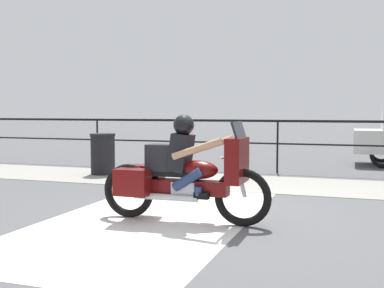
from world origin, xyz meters
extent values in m
plane|color=#565659|center=(0.00, 0.00, 0.00)|extent=(120.00, 120.00, 0.00)
cube|color=#99968E|center=(0.00, 3.40, 0.01)|extent=(44.00, 2.40, 0.01)
cube|color=silver|center=(-0.91, -0.20, 0.00)|extent=(2.74, 6.00, 0.01)
cube|color=black|center=(0.00, 5.33, 1.30)|extent=(36.00, 0.04, 0.06)
cube|color=black|center=(0.00, 5.33, 0.73)|extent=(36.00, 0.03, 0.04)
cylinder|color=black|center=(-5.10, 5.33, 0.66)|extent=(0.05, 0.05, 1.33)
cylinder|color=black|center=(0.00, 5.33, 0.66)|extent=(0.05, 0.05, 1.33)
torus|color=black|center=(0.44, -0.42, 0.39)|extent=(0.78, 0.11, 0.78)
torus|color=black|center=(-1.26, -0.42, 0.39)|extent=(0.78, 0.11, 0.78)
cube|color=#5B0C0C|center=(-0.41, -0.42, 0.49)|extent=(1.29, 0.22, 0.20)
cube|color=silver|center=(-0.38, -0.42, 0.44)|extent=(0.34, 0.26, 0.26)
ellipsoid|color=#5B0C0C|center=(-0.21, -0.42, 0.74)|extent=(0.60, 0.30, 0.26)
cube|color=black|center=(-0.58, -0.42, 0.68)|extent=(0.74, 0.28, 0.08)
cube|color=#5B0C0C|center=(0.36, -0.42, 0.89)|extent=(0.20, 0.61, 0.60)
cube|color=#1E232B|center=(0.38, -0.42, 1.29)|extent=(0.10, 0.52, 0.24)
cylinder|color=silver|center=(0.22, -0.42, 0.94)|extent=(0.04, 0.70, 0.04)
cylinder|color=silver|center=(-0.61, -0.58, 0.36)|extent=(0.93, 0.09, 0.09)
cube|color=#5B0C0C|center=(-1.08, -0.66, 0.56)|extent=(0.48, 0.28, 0.37)
cube|color=#5B0C0C|center=(-1.08, -0.18, 0.56)|extent=(0.48, 0.28, 0.37)
cylinder|color=silver|center=(0.41, -0.42, 0.64)|extent=(0.18, 0.06, 0.50)
cube|color=black|center=(-0.44, -0.42, 0.97)|extent=(0.31, 0.36, 0.55)
sphere|color=tan|center=(-0.40, -0.42, 1.33)|extent=(0.23, 0.23, 0.23)
sphere|color=black|center=(-0.40, -0.42, 1.35)|extent=(0.29, 0.29, 0.29)
cylinder|color=navy|center=(-0.29, -0.57, 0.62)|extent=(0.44, 0.13, 0.34)
cylinder|color=navy|center=(-0.14, -0.57, 0.47)|extent=(0.11, 0.11, 0.12)
cube|color=black|center=(-0.09, -0.57, 0.41)|extent=(0.20, 0.10, 0.09)
cylinder|color=navy|center=(-0.29, -0.27, 0.62)|extent=(0.44, 0.13, 0.34)
cylinder|color=navy|center=(-0.14, -0.27, 0.47)|extent=(0.11, 0.11, 0.12)
cube|color=black|center=(-0.09, -0.27, 0.41)|extent=(0.20, 0.10, 0.09)
cylinder|color=tan|center=(-0.11, -0.72, 1.05)|extent=(0.69, 0.09, 0.31)
cylinder|color=tan|center=(-0.11, -0.12, 1.05)|extent=(0.69, 0.09, 0.31)
cube|color=black|center=(-0.74, -0.42, 0.89)|extent=(0.38, 0.30, 0.37)
torus|color=black|center=(2.57, 7.16, 0.37)|extent=(0.74, 0.11, 0.74)
torus|color=black|center=(2.57, 8.73, 0.37)|extent=(0.74, 0.11, 0.74)
cylinder|color=black|center=(-3.96, 3.62, 0.47)|extent=(0.58, 0.58, 0.94)
cylinder|color=black|center=(-3.96, 3.62, 0.97)|extent=(0.61, 0.61, 0.06)
camera|label=1|loc=(1.86, -6.67, 1.55)|focal=45.00mm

